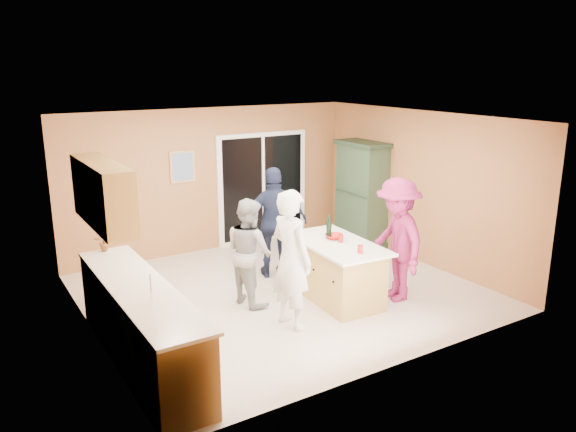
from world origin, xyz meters
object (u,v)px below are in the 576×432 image
woman_white (291,259)px  woman_navy (275,223)px  kitchen_island (336,273)px  green_hutch (361,195)px  woman_grey (249,251)px  woman_magenta (397,240)px

woman_white → woman_navy: (0.74, 1.67, -0.02)m
kitchen_island → green_hutch: size_ratio=0.87×
woman_white → woman_grey: 0.97m
woman_grey → woman_magenta: (1.87, -1.00, 0.13)m
kitchen_island → green_hutch: bearing=47.2°
woman_white → woman_grey: bearing=-2.2°
woman_navy → woman_magenta: woman_magenta is taller
woman_magenta → woman_navy: bearing=-135.3°
woman_white → woman_magenta: 1.77m
kitchen_island → green_hutch: green_hutch is taller
woman_grey → woman_white: bearing=178.9°
green_hutch → woman_white: (-2.97, -2.25, -0.04)m
woman_grey → green_hutch: bearing=-74.5°
kitchen_island → woman_magenta: 1.00m
green_hutch → woman_white: bearing=-142.9°
kitchen_island → woman_magenta: bearing=-26.5°
woman_navy → woman_grey: bearing=59.2°
kitchen_island → green_hutch: 2.76m
kitchen_island → woman_grey: 1.31m
green_hutch → woman_navy: size_ratio=1.10×
green_hutch → woman_white: 3.73m
woman_navy → woman_magenta: (1.02, -1.72, 0.01)m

